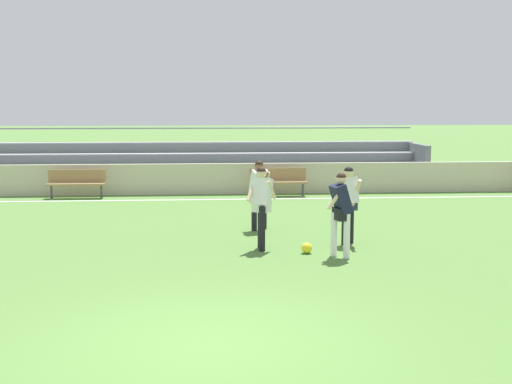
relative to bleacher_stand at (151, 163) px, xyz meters
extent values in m
plane|color=#517A38|center=(2.05, -15.99, -0.85)|extent=(160.00, 160.00, 0.00)
cube|color=white|center=(2.05, -3.51, -0.85)|extent=(44.00, 0.12, 0.01)
cube|color=beige|center=(2.05, -2.23, -0.35)|extent=(48.00, 0.16, 1.01)
cube|color=#B2B2B7|center=(0.00, -1.01, -0.48)|extent=(19.90, 0.36, 0.08)
cube|color=slate|center=(0.00, -1.21, -0.67)|extent=(19.90, 0.04, 0.37)
cube|color=#B2B2B7|center=(0.00, -0.32, -0.10)|extent=(19.90, 0.36, 0.08)
cube|color=slate|center=(0.00, -0.52, -0.29)|extent=(19.90, 0.04, 0.37)
cube|color=#B2B2B7|center=(0.00, 0.38, 0.27)|extent=(19.90, 0.36, 0.08)
cube|color=slate|center=(0.00, 0.18, 0.08)|extent=(19.90, 0.04, 0.37)
cube|color=#B2B2B7|center=(0.00, 1.07, 0.64)|extent=(19.90, 0.36, 0.08)
cube|color=slate|center=(0.00, 0.87, 0.46)|extent=(19.90, 0.04, 0.37)
cube|color=slate|center=(9.85, 0.03, -0.10)|extent=(0.20, 2.44, 1.50)
cylinder|color=slate|center=(0.00, 1.32, 1.19)|extent=(19.90, 0.06, 0.06)
cube|color=#99754C|center=(-2.10, -2.92, -0.40)|extent=(1.80, 0.40, 0.06)
cube|color=#99754C|center=(-2.10, -2.74, -0.15)|extent=(1.80, 0.05, 0.40)
cylinder|color=#47474C|center=(-2.88, -2.92, -0.63)|extent=(0.07, 0.07, 0.45)
cylinder|color=#47474C|center=(-1.32, -2.92, -0.63)|extent=(0.07, 0.07, 0.45)
cube|color=#99754C|center=(4.36, -2.92, -0.40)|extent=(1.80, 0.40, 0.06)
cube|color=#99754C|center=(4.36, -2.74, -0.15)|extent=(1.80, 0.05, 0.40)
cylinder|color=#47474C|center=(3.58, -2.92, -0.63)|extent=(0.07, 0.07, 0.45)
cylinder|color=#47474C|center=(5.14, -2.92, -0.63)|extent=(0.07, 0.07, 0.45)
cylinder|color=black|center=(3.16, -10.82, -0.39)|extent=(0.13, 0.13, 0.93)
cylinder|color=black|center=(3.16, -10.50, -0.39)|extent=(0.13, 0.13, 0.93)
cube|color=white|center=(3.16, -10.66, 0.05)|extent=(0.42, 0.37, 0.24)
cube|color=white|center=(3.16, -10.66, 0.35)|extent=(0.50, 0.49, 0.60)
cylinder|color=beige|center=(2.96, -10.67, 0.39)|extent=(0.26, 0.38, 0.45)
cylinder|color=beige|center=(3.37, -10.65, 0.39)|extent=(0.26, 0.38, 0.45)
sphere|color=beige|center=(3.16, -10.66, 0.74)|extent=(0.21, 0.21, 0.21)
sphere|color=black|center=(3.16, -10.66, 0.76)|extent=(0.20, 0.20, 0.20)
cylinder|color=black|center=(4.97, -10.32, -0.41)|extent=(0.13, 0.13, 0.88)
cylinder|color=black|center=(5.14, -10.16, -0.41)|extent=(0.13, 0.13, 0.88)
cube|color=#232847|center=(5.05, -10.24, 0.00)|extent=(0.38, 0.26, 0.24)
cube|color=white|center=(5.05, -10.24, 0.30)|extent=(0.42, 0.40, 0.60)
cylinder|color=beige|center=(4.88, -10.16, 0.34)|extent=(0.12, 0.38, 0.46)
cylinder|color=beige|center=(5.23, -10.32, 0.34)|extent=(0.12, 0.38, 0.46)
sphere|color=beige|center=(5.05, -10.24, 0.69)|extent=(0.21, 0.21, 0.21)
sphere|color=black|center=(5.05, -10.24, 0.71)|extent=(0.20, 0.20, 0.20)
cylinder|color=black|center=(3.41, -8.42, -0.42)|extent=(0.13, 0.13, 0.87)
cylinder|color=black|center=(3.15, -8.65, -0.42)|extent=(0.13, 0.13, 0.87)
cube|color=#232847|center=(3.28, -8.54, 0.00)|extent=(0.42, 0.34, 0.24)
cube|color=white|center=(3.28, -8.54, 0.30)|extent=(0.50, 0.50, 0.60)
cylinder|color=brown|center=(3.41, -8.70, 0.34)|extent=(0.18, 0.31, 0.50)
cylinder|color=brown|center=(3.15, -8.37, 0.34)|extent=(0.18, 0.31, 0.50)
sphere|color=brown|center=(3.28, -8.54, 0.68)|extent=(0.21, 0.21, 0.21)
sphere|color=black|center=(3.28, -8.54, 0.70)|extent=(0.20, 0.20, 0.20)
cylinder|color=white|center=(4.54, -11.34, -0.41)|extent=(0.13, 0.13, 0.88)
cylinder|color=white|center=(4.76, -11.54, -0.41)|extent=(0.13, 0.13, 0.88)
cube|color=black|center=(4.65, -11.44, 0.01)|extent=(0.29, 0.40, 0.24)
cube|color=#191E38|center=(4.65, -11.44, 0.31)|extent=(0.45, 0.45, 0.60)
cylinder|color=beige|center=(4.78, -11.29, 0.35)|extent=(0.39, 0.16, 0.45)
cylinder|color=beige|center=(4.52, -11.60, 0.35)|extent=(0.39, 0.16, 0.45)
sphere|color=beige|center=(4.65, -11.44, 0.69)|extent=(0.21, 0.21, 0.21)
sphere|color=black|center=(4.65, -11.44, 0.71)|extent=(0.20, 0.20, 0.20)
sphere|color=yellow|center=(4.04, -11.08, -0.74)|extent=(0.22, 0.22, 0.22)
camera|label=1|loc=(2.09, -23.94, 2.16)|focal=46.23mm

